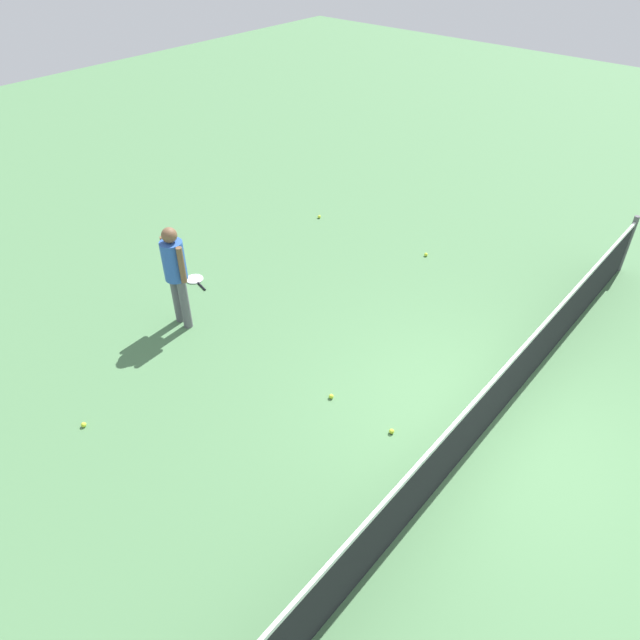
{
  "coord_description": "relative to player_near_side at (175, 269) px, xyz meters",
  "views": [
    {
      "loc": [
        5.31,
        1.7,
        5.66
      ],
      "look_at": [
        0.57,
        -2.36,
        0.9
      ],
      "focal_mm": 32.63,
      "sensor_mm": 36.0,
      "label": 1
    }
  ],
  "objects": [
    {
      "name": "tennis_racket_near_player",
      "position": [
        -0.91,
        -0.84,
        -1.0
      ],
      "size": [
        0.38,
        0.61,
        0.03
      ],
      "color": "white",
      "rests_on": "ground_plane"
    },
    {
      "name": "tennis_ball_stray_left",
      "position": [
        -4.12,
        -0.71,
        -0.98
      ],
      "size": [
        0.07,
        0.07,
        0.07
      ],
      "primitive_type": "sphere",
      "color": "#C6E033",
      "rests_on": "ground_plane"
    },
    {
      "name": "court_net",
      "position": [
        -1.13,
        4.72,
        -0.51
      ],
      "size": [
        10.09,
        0.09,
        1.07
      ],
      "color": "#4C4C51",
      "rests_on": "ground_plane"
    },
    {
      "name": "ground_plane",
      "position": [
        -1.13,
        4.72,
        -1.01
      ],
      "size": [
        40.0,
        40.0,
        0.0
      ],
      "primitive_type": "plane",
      "color": "#4C7A4C"
    },
    {
      "name": "tennis_ball_midcourt",
      "position": [
        -0.22,
        2.85,
        -0.98
      ],
      "size": [
        0.07,
        0.07,
        0.07
      ],
      "primitive_type": "sphere",
      "color": "#C6E033",
      "rests_on": "ground_plane"
    },
    {
      "name": "tennis_ball_near_player",
      "position": [
        -0.24,
        3.84,
        -0.98
      ],
      "size": [
        0.07,
        0.07,
        0.07
      ],
      "primitive_type": "sphere",
      "color": "#C6E033",
      "rests_on": "ground_plane"
    },
    {
      "name": "tennis_ball_baseline",
      "position": [
        -4.26,
        1.82,
        -0.98
      ],
      "size": [
        0.07,
        0.07,
        0.07
      ],
      "primitive_type": "sphere",
      "color": "#C6E033",
      "rests_on": "ground_plane"
    },
    {
      "name": "player_near_side",
      "position": [
        0.0,
        0.0,
        0.0
      ],
      "size": [
        0.37,
        0.53,
        1.7
      ],
      "color": "#595960",
      "rests_on": "ground_plane"
    },
    {
      "name": "tennis_ball_by_net",
      "position": [
        2.25,
        0.75,
        -0.98
      ],
      "size": [
        0.07,
        0.07,
        0.07
      ],
      "primitive_type": "sphere",
      "color": "#C6E033",
      "rests_on": "ground_plane"
    }
  ]
}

